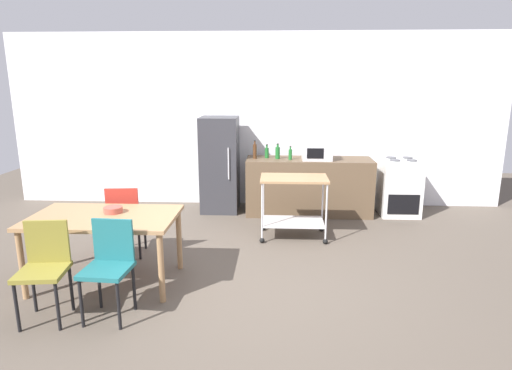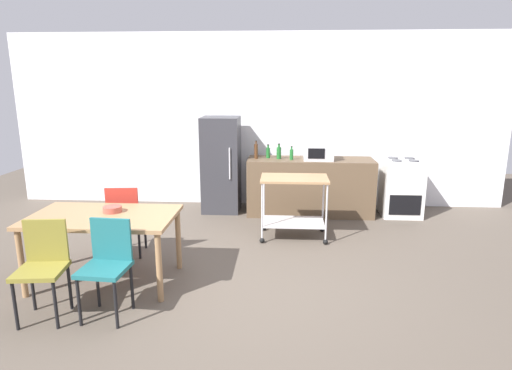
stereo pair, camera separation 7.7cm
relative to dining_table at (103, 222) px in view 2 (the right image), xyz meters
The scene contains 16 objects.
ground_plane 1.56m from the dining_table, ahead, with size 12.00×12.00×0.00m, color brown.
back_wall 3.61m from the dining_table, 66.43° to the left, with size 8.40×0.12×2.90m, color white.
kitchen_counter 3.50m from the dining_table, 48.71° to the left, with size 2.00×0.64×0.90m, color brown.
dining_table is the anchor object (origin of this frame).
chair_red 0.73m from the dining_table, 92.66° to the left, with size 0.44×0.44×0.89m.
chair_teal 0.72m from the dining_table, 65.64° to the right, with size 0.43×0.43×0.89m.
chair_olive 0.78m from the dining_table, 110.76° to the right, with size 0.44×0.44×0.89m.
stove_oven 4.60m from the dining_table, 35.15° to the left, with size 0.60×0.61×0.92m.
refrigerator 2.86m from the dining_table, 72.54° to the left, with size 0.60×0.63×1.55m.
kitchen_cart 2.52m from the dining_table, 36.39° to the left, with size 0.91×0.57×0.85m.
bottle_vinegar 3.01m from the dining_table, 61.28° to the left, with size 0.06×0.06×0.29m.
bottle_sesame_oil 3.17m from the dining_table, 58.91° to the left, with size 0.06×0.06×0.22m.
bottle_soda 3.20m from the dining_table, 55.59° to the left, with size 0.07×0.07×0.24m.
bottle_wine 3.26m from the dining_table, 51.96° to the left, with size 0.06×0.06×0.21m.
microwave 3.54m from the dining_table, 46.63° to the left, with size 0.46×0.35×0.26m.
fruit_bowl 0.17m from the dining_table, 59.08° to the left, with size 0.20×0.20×0.06m, color #B24C3F.
Camera 2 is at (0.46, -4.23, 2.11)m, focal length 30.42 mm.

